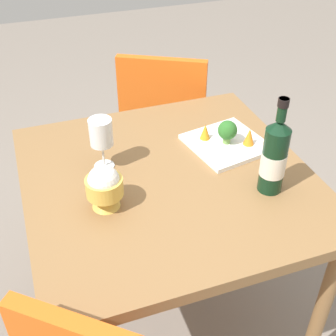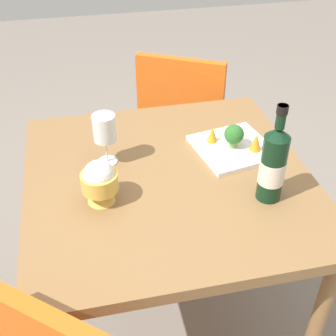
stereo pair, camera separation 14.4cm
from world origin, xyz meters
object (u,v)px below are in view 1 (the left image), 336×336
object	(u,v)px
chair_by_wall	(165,115)
rice_bowl	(104,186)
wine_glass	(101,134)
broccoli_floret	(227,131)
carrot_garnish_left	(249,136)
carrot_garnish_right	(205,132)
serving_plate	(226,143)
wine_bottle	(274,156)

from	to	relation	value
chair_by_wall	rice_bowl	world-z (taller)	rice_bowl
chair_by_wall	rice_bowl	bearing A→B (deg)	-91.42
wine_glass	chair_by_wall	bearing A→B (deg)	-125.39
broccoli_floret	chair_by_wall	bearing A→B (deg)	-88.04
broccoli_floret	carrot_garnish_left	world-z (taller)	broccoli_floret
chair_by_wall	carrot_garnish_right	bearing A→B (deg)	-65.35
rice_bowl	carrot_garnish_left	distance (m)	0.56
rice_bowl	broccoli_floret	world-z (taller)	rice_bowl
carrot_garnish_left	carrot_garnish_right	distance (m)	0.16
serving_plate	broccoli_floret	bearing A→B (deg)	57.01
serving_plate	carrot_garnish_right	size ratio (longest dim) A/B	5.08
wine_bottle	broccoli_floret	world-z (taller)	wine_bottle
chair_by_wall	carrot_garnish_left	distance (m)	0.70
wine_bottle	rice_bowl	xyz separation A→B (m)	(0.50, -0.09, -0.05)
wine_bottle	carrot_garnish_right	xyz separation A→B (m)	(0.08, -0.31, -0.08)
wine_glass	carrot_garnish_right	distance (m)	0.38
wine_glass	serving_plate	size ratio (longest dim) A/B	0.61
wine_bottle	carrot_garnish_right	distance (m)	0.33
chair_by_wall	wine_glass	distance (m)	0.79
broccoli_floret	carrot_garnish_right	size ratio (longest dim) A/B	1.49
wine_glass	carrot_garnish_left	bearing A→B (deg)	173.12
carrot_garnish_left	rice_bowl	bearing A→B (deg)	14.08
rice_bowl	broccoli_floret	bearing A→B (deg)	-160.27
serving_plate	carrot_garnish_left	bearing A→B (deg)	148.39
chair_by_wall	broccoli_floret	world-z (taller)	chair_by_wall
wine_bottle	carrot_garnish_left	distance (m)	0.24
rice_bowl	carrot_garnish_left	size ratio (longest dim) A/B	2.27
wine_bottle	broccoli_floret	distance (m)	0.27
rice_bowl	carrot_garnish_right	world-z (taller)	rice_bowl
wine_bottle	chair_by_wall	bearing A→B (deg)	-87.08
wine_glass	serving_plate	distance (m)	0.46
carrot_garnish_left	broccoli_floret	bearing A→B (deg)	-26.15
serving_plate	broccoli_floret	xyz separation A→B (m)	(0.00, 0.01, 0.06)
wine_bottle	broccoli_floret	size ratio (longest dim) A/B	3.68
wine_glass	serving_plate	xyz separation A→B (m)	(-0.44, 0.02, -0.12)
wine_glass	rice_bowl	world-z (taller)	wine_glass
wine_bottle	rice_bowl	distance (m)	0.51
chair_by_wall	wine_glass	xyz separation A→B (m)	(0.41, 0.58, 0.33)
chair_by_wall	serving_plate	world-z (taller)	chair_by_wall
carrot_garnish_left	carrot_garnish_right	xyz separation A→B (m)	(0.13, -0.08, -0.00)
broccoli_floret	carrot_garnish_left	size ratio (longest dim) A/B	1.37
wine_bottle	serving_plate	bearing A→B (deg)	-85.81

